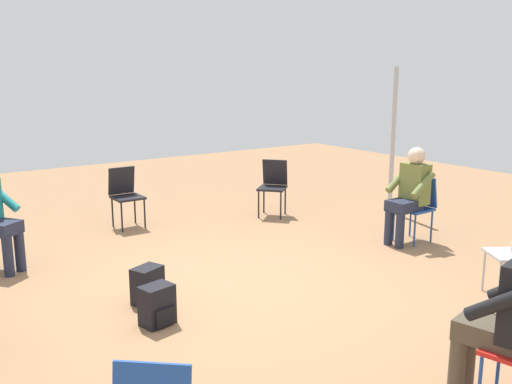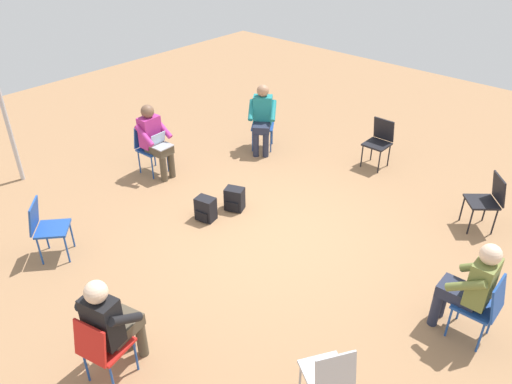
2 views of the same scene
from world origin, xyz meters
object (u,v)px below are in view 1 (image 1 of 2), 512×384
object	(u,v)px
chair_west	(417,204)
person_in_olive	(410,190)
person_in_black	(508,310)
backpack_near_laptop_user	(148,287)
backpack_by_empty_chair	(157,307)
chair_south	(126,192)
chair_southwest	(273,183)

from	to	relation	value
chair_west	person_in_olive	size ratio (longest dim) A/B	0.69
chair_west	person_in_black	world-z (taller)	person_in_black
chair_west	person_in_black	xyz separation A→B (m)	(2.56, 2.82, 0.20)
chair_west	backpack_near_laptop_user	world-z (taller)	chair_west
chair_west	backpack_near_laptop_user	xyz separation A→B (m)	(3.74, -0.12, -0.34)
backpack_by_empty_chair	chair_south	bearing A→B (deg)	-108.03
chair_south	person_in_black	bearing A→B (deg)	92.53
chair_west	chair_south	bearing A→B (deg)	43.78
backpack_near_laptop_user	person_in_olive	bearing A→B (deg)	177.94
backpack_by_empty_chair	person_in_olive	bearing A→B (deg)	-174.55
person_in_black	backpack_by_empty_chair	size ratio (longest dim) A/B	3.44
backpack_by_empty_chair	person_in_black	bearing A→B (deg)	118.04
chair_south	backpack_near_laptop_user	xyz separation A→B (m)	(0.91, 2.70, -0.34)
chair_southwest	backpack_by_empty_chair	xyz separation A→B (m)	(3.14, 2.51, -0.34)
chair_west	person_in_black	bearing A→B (deg)	136.43
chair_west	backpack_near_laptop_user	distance (m)	3.76
person_in_olive	backpack_by_empty_chair	world-z (taller)	person_in_olive
chair_south	backpack_near_laptop_user	world-z (taller)	chair_south
chair_southwest	person_in_olive	bearing A→B (deg)	153.89
chair_south	person_in_black	xyz separation A→B (m)	(-0.28, 5.65, 0.20)
chair_south	person_in_black	world-z (taller)	person_in_black
chair_south	person_in_olive	world-z (taller)	person_in_olive
chair_west	person_in_olive	world-z (taller)	person_in_olive
chair_south	backpack_by_empty_chair	xyz separation A→B (m)	(1.04, 3.18, -0.34)
chair_south	backpack_near_laptop_user	size ratio (longest dim) A/B	2.36
chair_southwest	backpack_by_empty_chair	size ratio (longest dim) A/B	2.36
chair_west	chair_southwest	xyz separation A→B (m)	(0.73, -2.15, 0.00)
chair_west	chair_southwest	distance (m)	2.27
chair_southwest	backpack_near_laptop_user	xyz separation A→B (m)	(3.01, 2.02, -0.34)
chair_south	chair_southwest	distance (m)	2.21
person_in_black	person_in_olive	world-z (taller)	same
chair_southwest	backpack_near_laptop_user	world-z (taller)	chair_southwest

